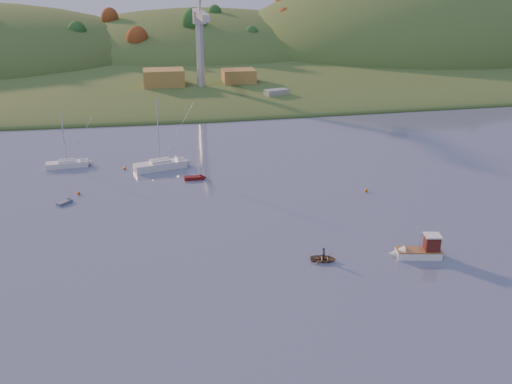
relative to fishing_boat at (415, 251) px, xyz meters
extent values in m
cube|color=#2E471C|center=(-17.98, 209.46, -0.88)|extent=(620.00, 220.00, 1.50)
ellipsoid|color=#2E471C|center=(-17.98, 144.46, -0.88)|extent=(640.00, 150.00, 7.00)
ellipsoid|color=#2E471C|center=(-7.98, 189.46, -0.88)|extent=(140.00, 120.00, 36.00)
ellipsoid|color=#2E471C|center=(77.02, 174.46, -0.88)|extent=(150.00, 130.00, 60.00)
cube|color=slate|center=(-12.98, 101.46, 0.32)|extent=(42.00, 16.00, 2.40)
cube|color=olive|center=(-25.98, 102.46, 3.92)|extent=(11.00, 8.00, 4.80)
cube|color=olive|center=(-4.98, 103.46, 3.52)|extent=(9.00, 7.00, 4.00)
cylinder|color=#B7B7BC|center=(-15.98, 99.46, 10.52)|extent=(2.20, 2.20, 18.00)
cube|color=#B7B7BC|center=(-15.98, 99.46, 20.02)|extent=(3.20, 3.20, 3.20)
cube|color=#B7B7BC|center=(-15.98, 90.46, 21.02)|extent=(1.80, 18.00, 1.60)
cube|color=#B7B7BC|center=(-15.98, 104.46, 21.02)|extent=(1.80, 10.00, 1.60)
cube|color=white|center=(0.39, -0.08, -0.40)|extent=(5.55, 2.88, 0.95)
cone|color=white|center=(-2.20, 0.43, -0.40)|extent=(2.18, 2.22, 1.90)
cube|color=brown|center=(0.39, -0.08, 0.10)|extent=(5.56, 2.93, 0.13)
cube|color=#4C1711|center=(1.85, -0.36, 1.03)|extent=(1.96, 1.88, 1.90)
cube|color=white|center=(1.85, -0.36, 2.03)|extent=(2.21, 2.13, 0.16)
cylinder|color=silver|center=(0.39, -0.08, 1.34)|extent=(0.10, 0.10, 2.54)
cube|color=silver|center=(-45.31, 43.09, -0.39)|extent=(7.30, 2.83, 0.98)
cube|color=silver|center=(-45.31, 43.09, 0.15)|extent=(2.82, 1.86, 0.62)
cylinder|color=silver|center=(-45.31, 43.09, 4.56)|extent=(0.18, 0.18, 8.91)
cylinder|color=silver|center=(-45.31, 43.09, 0.40)|extent=(2.85, 0.40, 0.12)
cylinder|color=silver|center=(-45.31, 43.09, 0.50)|extent=(2.52, 0.60, 0.36)
cube|color=silver|center=(-29.17, 39.04, -0.26)|extent=(9.41, 4.85, 1.24)
cube|color=silver|center=(-29.17, 39.04, 0.41)|extent=(3.78, 2.80, 0.79)
cylinder|color=silver|center=(-29.17, 39.04, 6.00)|extent=(0.18, 0.18, 11.27)
cylinder|color=silver|center=(-29.17, 39.04, 0.66)|extent=(3.52, 1.01, 0.12)
cylinder|color=silver|center=(-29.17, 39.04, 0.76)|extent=(3.15, 1.13, 0.36)
imported|color=#856849|center=(-11.13, 1.11, -0.55)|extent=(3.57, 2.92, 0.65)
imported|color=black|center=(-11.13, 1.11, -0.13)|extent=(0.48, 0.61, 1.49)
cube|color=#5C0D0D|center=(-23.89, 32.55, -0.61)|extent=(3.18, 1.30, 0.53)
cone|color=#5C0D0D|center=(-22.31, 32.53, -0.61)|extent=(1.12, 1.28, 1.27)
cube|color=slate|center=(-43.71, 25.51, -0.67)|extent=(2.33, 2.35, 0.41)
cone|color=slate|center=(-42.90, 26.34, -0.67)|extent=(1.29, 1.28, 1.01)
cube|color=slate|center=(2.32, 87.46, 0.01)|extent=(14.58, 8.86, 1.77)
cube|color=#B7B7BC|center=(2.32, 87.46, 1.48)|extent=(6.50, 4.60, 2.35)
sphere|color=#E3520B|center=(2.66, -0.27, -0.63)|extent=(0.50, 0.50, 0.50)
sphere|color=#E3520B|center=(2.17, 21.82, -0.63)|extent=(0.50, 0.50, 0.50)
sphere|color=#E3520B|center=(-42.00, 28.96, -0.63)|extent=(0.50, 0.50, 0.50)
sphere|color=#E3520B|center=(-35.30, 39.84, -0.63)|extent=(0.50, 0.50, 0.50)
camera|label=1|loc=(-30.23, -56.71, 31.43)|focal=40.00mm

